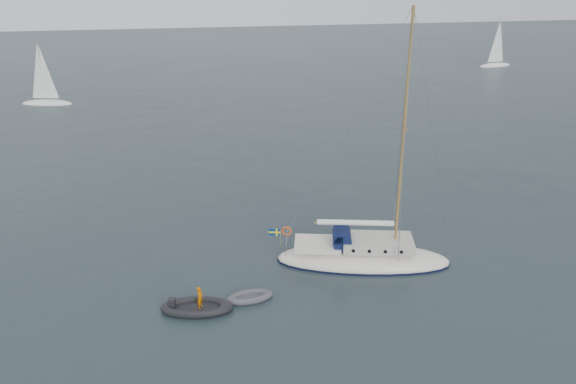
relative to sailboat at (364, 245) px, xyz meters
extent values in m
plane|color=black|center=(-3.56, -0.67, -1.14)|extent=(300.00, 300.00, 0.00)
ellipsoid|color=silver|center=(0.00, 0.00, -0.97)|extent=(10.04, 3.12, 1.67)
cube|color=beige|center=(0.78, 0.00, 0.18)|extent=(4.01, 2.12, 0.61)
cube|color=silver|center=(-2.68, 0.00, 0.00)|extent=(2.68, 2.12, 0.28)
cylinder|color=#0E173B|center=(-1.29, 0.00, 0.48)|extent=(1.07, 1.84, 1.07)
cube|color=#0E173B|center=(-1.51, 0.00, 0.71)|extent=(0.50, 1.84, 0.45)
cylinder|color=olive|center=(1.78, 0.00, 6.56)|extent=(0.17, 0.17, 13.38)
cylinder|color=olive|center=(1.78, 0.00, 7.23)|extent=(0.06, 2.45, 0.06)
cylinder|color=olive|center=(-0.56, 0.00, 1.37)|extent=(4.68, 0.11, 0.11)
cylinder|color=white|center=(-0.56, 0.00, 1.43)|extent=(4.36, 0.31, 0.31)
cylinder|color=gray|center=(-4.46, 0.00, 0.48)|extent=(0.04, 2.45, 0.04)
torus|color=#DD4915|center=(-4.52, 0.67, 0.48)|extent=(0.60, 0.11, 0.60)
cylinder|color=olive|center=(-4.85, 0.00, 0.37)|extent=(0.03, 0.03, 1.00)
cube|color=navy|center=(-5.19, 0.00, 0.70)|extent=(0.67, 0.02, 0.42)
cube|color=yellow|center=(-5.19, 0.00, 0.70)|extent=(0.69, 0.03, 0.10)
cube|color=yellow|center=(-5.07, 0.00, 0.70)|extent=(0.10, 0.03, 0.45)
cylinder|color=black|center=(-0.67, 1.07, 0.18)|extent=(0.20, 0.07, 0.20)
cylinder|color=black|center=(-0.67, -1.07, 0.18)|extent=(0.20, 0.07, 0.20)
cylinder|color=black|center=(0.22, 1.07, 0.18)|extent=(0.20, 0.07, 0.20)
cylinder|color=black|center=(0.22, -1.07, 0.18)|extent=(0.20, 0.07, 0.20)
cylinder|color=black|center=(1.11, 1.07, 0.18)|extent=(0.20, 0.07, 0.20)
cylinder|color=black|center=(1.11, -1.07, 0.18)|extent=(0.20, 0.07, 0.20)
cylinder|color=black|center=(2.00, 1.07, 0.18)|extent=(0.20, 0.07, 0.20)
cylinder|color=black|center=(2.00, -1.07, 0.18)|extent=(0.20, 0.07, 0.20)
cube|color=#4B4A4F|center=(-7.11, -2.48, -1.03)|extent=(1.51, 0.62, 0.09)
cube|color=black|center=(-9.86, -2.90, -1.01)|extent=(2.28, 0.95, 0.11)
cube|color=black|center=(-11.09, -2.90, -0.71)|extent=(0.33, 0.33, 0.57)
imported|color=#CB6200|center=(-9.67, -2.90, -0.37)|extent=(0.38, 0.49, 1.19)
ellipsoid|color=white|center=(-25.27, 48.64, -1.08)|extent=(6.49, 2.16, 1.08)
cylinder|color=gray|center=(-25.27, 48.64, 3.19)|extent=(0.11, 0.11, 7.57)
cone|color=white|center=(-25.32, 48.64, 3.19)|extent=(3.46, 3.46, 7.03)
ellipsoid|color=white|center=(47.80, 63.74, -1.08)|extent=(6.64, 2.21, 1.11)
cylinder|color=gray|center=(47.80, 63.74, 3.29)|extent=(0.11, 0.11, 7.75)
cone|color=white|center=(47.75, 63.74, 3.29)|extent=(3.54, 3.54, 7.19)
camera|label=1|loc=(-10.65, -27.40, 14.82)|focal=35.00mm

